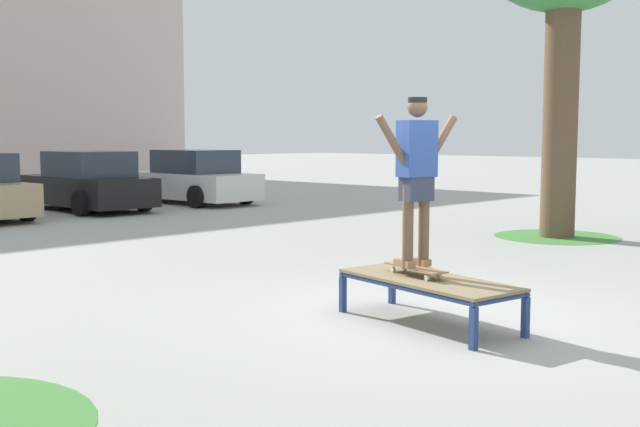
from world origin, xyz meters
The scene contains 7 objects.
ground_plane centered at (0.00, 0.00, 0.00)m, with size 120.00×120.00×0.00m, color #A8A8A3.
skate_box centered at (-0.24, -0.11, 0.41)m, with size 1.05×2.00×0.46m.
skateboard centered at (-0.21, 0.07, 0.54)m, with size 0.40×0.82×0.09m.
skater centered at (-0.21, 0.07, 1.53)m, with size 0.99×0.37×1.69m.
grass_patch_near_right centered at (6.91, 2.21, 0.00)m, with size 2.30×2.30×0.01m, color #47893D.
car_black centered at (3.43, 13.25, 0.69)m, with size 1.95×4.21×1.50m.
car_white centered at (6.54, 13.02, 0.69)m, with size 1.99×4.24×1.50m.
Camera 1 is at (-6.34, -4.60, 1.85)m, focal length 43.18 mm.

